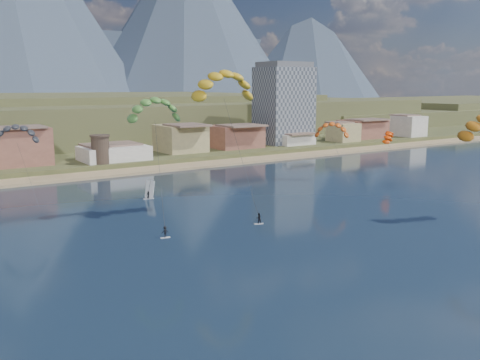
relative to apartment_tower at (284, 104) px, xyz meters
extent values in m
plane|color=black|center=(-85.00, -128.00, -17.82)|extent=(2400.00, 2400.00, 0.00)
cube|color=tan|center=(-85.00, -22.00, -17.57)|extent=(2200.00, 12.00, 0.90)
cube|color=brown|center=(-45.00, 92.00, -8.32)|extent=(320.00, 150.00, 15.00)
cube|color=brown|center=(175.00, 77.00, -11.82)|extent=(240.00, 120.00, 8.00)
cube|color=brown|center=(275.00, 102.00, -9.82)|extent=(260.00, 140.00, 12.00)
cone|color=#2C3A4A|center=(315.00, 672.00, 129.18)|extent=(380.00, 380.00, 290.00)
cone|color=#2C3A4A|center=(595.00, 682.00, 109.18)|extent=(340.00, 340.00, 250.00)
cone|color=#2C3A4A|center=(815.00, 692.00, 94.18)|extent=(320.00, 320.00, 220.00)
cube|color=gray|center=(0.00, 0.00, -0.82)|extent=(20.00, 16.00, 30.00)
cube|color=#59595E|center=(0.00, 0.00, 15.18)|extent=(18.00, 14.40, 2.00)
cylinder|color=#47382D|center=(-80.00, -14.00, -11.82)|extent=(5.20, 5.20, 8.00)
cylinder|color=#47382D|center=(-80.00, -14.00, -7.52)|extent=(5.82, 5.82, 0.60)
cube|color=silver|center=(-76.59, -89.55, -17.76)|extent=(1.80, 1.02, 0.11)
imported|color=black|center=(-76.59, -89.55, -16.72)|extent=(1.15, 1.01, 1.98)
cylinder|color=#262626|center=(-77.03, -84.36, -5.95)|extent=(0.05, 0.05, 23.63)
cube|color=silver|center=(-94.62, -88.05, -17.77)|extent=(1.70, 0.78, 0.11)
imported|color=black|center=(-94.62, -88.05, -16.77)|extent=(1.32, 0.91, 1.88)
cylinder|color=#262626|center=(-92.01, -80.93, -8.00)|extent=(0.05, 0.05, 22.95)
cylinder|color=#262626|center=(-109.04, -51.40, -11.12)|extent=(0.04, 0.04, 15.10)
cylinder|color=#262626|center=(-33.67, -66.93, -11.92)|extent=(0.04, 0.04, 13.76)
cylinder|color=#262626|center=(-11.54, -66.91, -13.36)|extent=(0.04, 0.04, 11.54)
cube|color=silver|center=(-84.56, -58.52, -17.76)|extent=(2.36, 1.15, 0.11)
imported|color=black|center=(-84.56, -58.52, -16.89)|extent=(0.89, 0.68, 1.63)
cube|color=white|center=(-84.18, -58.52, -15.72)|extent=(1.41, 2.59, 3.90)
camera|label=1|loc=(-130.42, -164.09, 7.09)|focal=38.94mm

